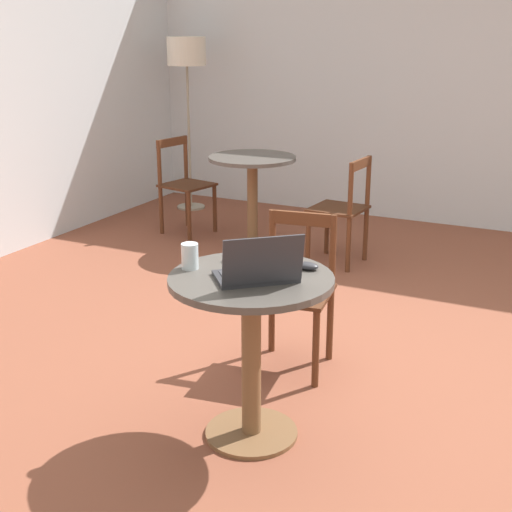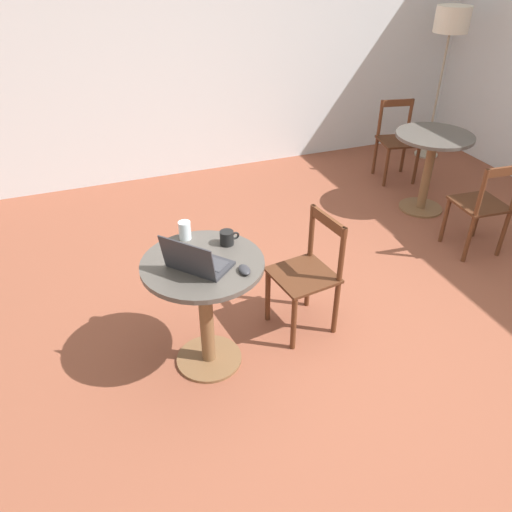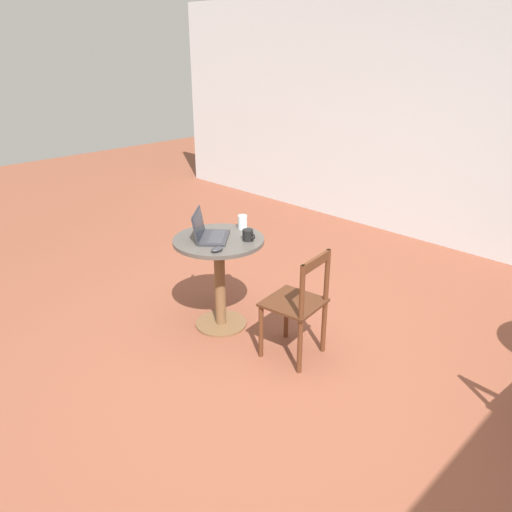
# 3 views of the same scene
# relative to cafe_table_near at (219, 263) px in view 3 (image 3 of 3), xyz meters

# --- Properties ---
(ground_plane) EXTENTS (16.00, 16.00, 0.00)m
(ground_plane) POSITION_rel_cafe_table_near_xyz_m (0.74, -0.28, -0.55)
(ground_plane) COLOR brown
(wall_back) EXTENTS (9.40, 0.06, 2.70)m
(wall_back) POSITION_rel_cafe_table_near_xyz_m (0.74, 2.95, 0.80)
(wall_back) COLOR silver
(wall_back) RESTS_ON ground_plane
(cafe_table_near) EXTENTS (0.70, 0.70, 0.75)m
(cafe_table_near) POSITION_rel_cafe_table_near_xyz_m (0.00, 0.00, 0.00)
(cafe_table_near) COLOR brown
(cafe_table_near) RESTS_ON ground_plane
(chair_near_right) EXTENTS (0.43, 0.43, 0.82)m
(chair_near_right) POSITION_rel_cafe_table_near_xyz_m (0.72, 0.10, -0.13)
(chair_near_right) COLOR #562D19
(chair_near_right) RESTS_ON ground_plane
(laptop) EXTENTS (0.40, 0.41, 0.22)m
(laptop) POSITION_rel_cafe_table_near_xyz_m (-0.04, -0.05, 0.25)
(laptop) COLOR #2D2D33
(laptop) RESTS_ON cafe_table_near
(mouse) EXTENTS (0.06, 0.10, 0.03)m
(mouse) POSITION_rel_cafe_table_near_xyz_m (0.19, -0.18, 0.22)
(mouse) COLOR #2D2D33
(mouse) RESTS_ON cafe_table_near
(mug) EXTENTS (0.12, 0.08, 0.09)m
(mug) POSITION_rel_cafe_table_near_xyz_m (0.19, 0.13, 0.25)
(mug) COLOR black
(mug) RESTS_ON cafe_table_near
(drinking_glass) EXTENTS (0.07, 0.07, 0.11)m
(drinking_glass) POSITION_rel_cafe_table_near_xyz_m (-0.03, 0.28, 0.26)
(drinking_glass) COLOR silver
(drinking_glass) RESTS_ON cafe_table_near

